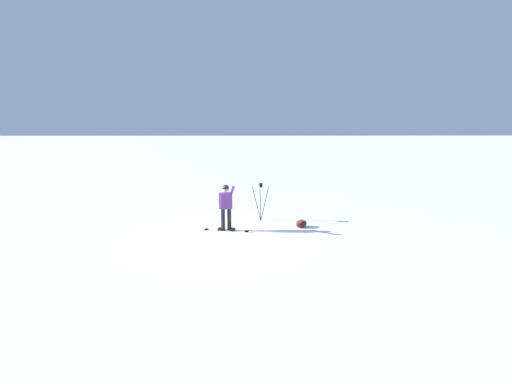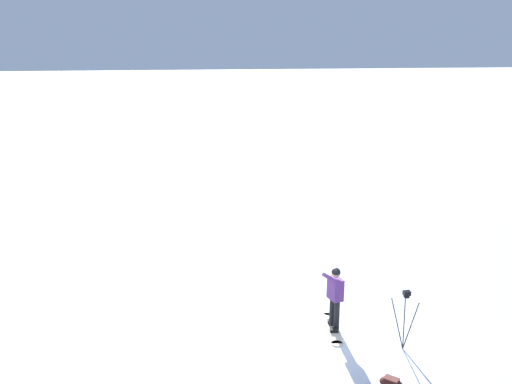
% 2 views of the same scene
% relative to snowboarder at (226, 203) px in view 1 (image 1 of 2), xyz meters
% --- Properties ---
extents(ground_plane, '(300.00, 300.00, 0.00)m').
position_rel_snowboarder_xyz_m(ground_plane, '(0.05, 0.69, -0.97)').
color(ground_plane, white).
extents(snowboarder, '(0.57, 0.62, 1.63)m').
position_rel_snowboarder_xyz_m(snowboarder, '(0.00, 0.00, 0.00)').
color(snowboarder, black).
rests_on(snowboarder, ground_plane).
extents(snowboard, '(1.80, 0.56, 0.10)m').
position_rel_snowboarder_xyz_m(snowboard, '(-0.01, 0.03, -0.95)').
color(snowboard, beige).
rests_on(snowboard, ground_plane).
extents(gear_bag_large, '(0.57, 0.57, 0.24)m').
position_rel_snowboarder_xyz_m(gear_bag_large, '(-2.65, -0.36, -0.84)').
color(gear_bag_large, '#4C1E19').
rests_on(gear_bag_large, ground_plane).
extents(camera_tripod, '(0.65, 0.53, 1.46)m').
position_rel_snowboarder_xyz_m(camera_tripod, '(-1.24, -1.27, 0.07)').
color(camera_tripod, '#262628').
rests_on(camera_tripod, ground_plane).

